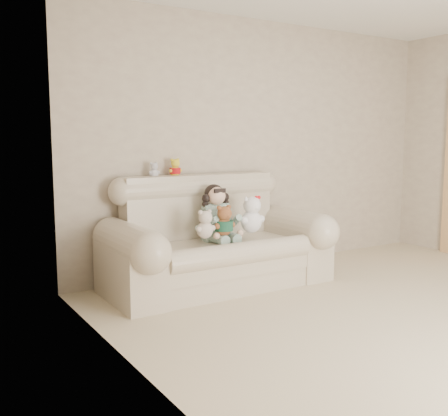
% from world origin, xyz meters
% --- Properties ---
extents(wall_back, '(4.50, 0.00, 4.50)m').
position_xyz_m(wall_back, '(0.00, 2.50, 1.30)').
color(wall_back, '#C3B69B').
rests_on(wall_back, ground).
extents(wall_left, '(0.00, 5.00, 5.00)m').
position_xyz_m(wall_left, '(-2.25, 0.00, 1.30)').
color(wall_left, '#C3B69B').
rests_on(wall_left, ground).
extents(sofa, '(2.10, 0.95, 1.03)m').
position_xyz_m(sofa, '(-0.90, 2.00, 0.52)').
color(sofa, beige).
rests_on(sofa, floor).
extents(seated_child, '(0.37, 0.43, 0.54)m').
position_xyz_m(seated_child, '(-0.87, 2.08, 0.69)').
color(seated_child, '#2E6F5B').
rests_on(seated_child, sofa).
extents(brown_teddy, '(0.26, 0.24, 0.33)m').
position_xyz_m(brown_teddy, '(-0.92, 1.87, 0.67)').
color(brown_teddy, brown).
rests_on(brown_teddy, sofa).
extents(white_cat, '(0.28, 0.22, 0.41)m').
position_xyz_m(white_cat, '(-0.60, 1.89, 0.71)').
color(white_cat, white).
rests_on(white_cat, sofa).
extents(cream_teddy, '(0.20, 0.16, 0.30)m').
position_xyz_m(cream_teddy, '(-1.12, 1.86, 0.65)').
color(cream_teddy, silver).
rests_on(cream_teddy, sofa).
extents(yellow_mini_bear, '(0.15, 0.12, 0.21)m').
position_xyz_m(yellow_mini_bear, '(-1.14, 2.39, 1.11)').
color(yellow_mini_bear, yellow).
rests_on(yellow_mini_bear, sofa).
extents(grey_mini_plush, '(0.12, 0.10, 0.17)m').
position_xyz_m(grey_mini_plush, '(-1.36, 2.39, 1.10)').
color(grey_mini_plush, silver).
rests_on(grey_mini_plush, sofa).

